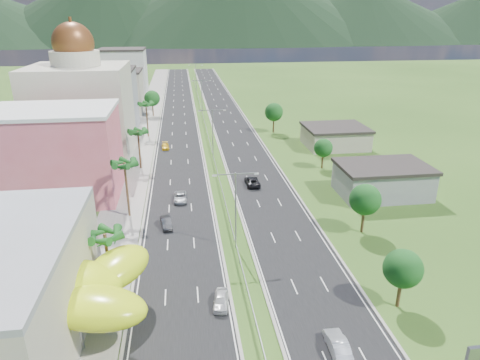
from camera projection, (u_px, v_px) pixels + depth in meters
name	position (u px, v px, depth m)	size (l,w,h in m)	color
ground	(247.00, 291.00, 49.63)	(500.00, 500.00, 0.00)	#2D5119
road_left	(179.00, 119.00, 131.83)	(11.00, 260.00, 0.04)	black
road_right	(227.00, 117.00, 133.73)	(11.00, 260.00, 0.04)	black
sidewalk_left	(148.00, 120.00, 130.61)	(7.00, 260.00, 0.12)	gray
median_guardrail	(207.00, 131.00, 115.93)	(0.10, 216.06, 0.76)	gray
streetlight_median_b	(236.00, 203.00, 56.43)	(6.04, 0.25, 11.00)	gray
streetlight_median_c	(213.00, 128.00, 93.40)	(6.04, 0.25, 11.00)	gray
streetlight_median_d	(202.00, 93.00, 134.98)	(6.04, 0.25, 11.00)	gray
streetlight_median_e	(196.00, 75.00, 176.56)	(6.04, 0.25, 11.00)	gray
lime_canopy	(50.00, 289.00, 41.59)	(18.00, 15.00, 7.40)	#CAE616
pink_shophouse	(57.00, 156.00, 72.94)	(20.00, 15.00, 15.00)	#D55767
domed_building	(82.00, 106.00, 92.80)	(20.00, 20.00, 28.70)	beige
midrise_grey	(106.00, 100.00, 117.24)	(16.00, 15.00, 16.00)	gray
midrise_beige	(117.00, 93.00, 138.11)	(16.00, 15.00, 13.00)	#B3A894
midrise_white	(124.00, 75.00, 158.46)	(16.00, 15.00, 18.00)	silver
shed_near	(382.00, 181.00, 75.38)	(15.00, 10.00, 5.00)	gray
shed_far	(335.00, 138.00, 103.46)	(14.00, 12.00, 4.40)	#B3A894
palm_tree_b	(105.00, 238.00, 46.97)	(3.60, 3.60, 8.10)	#47301C
palm_tree_c	(125.00, 166.00, 64.93)	(3.60, 3.60, 9.60)	#47301C
palm_tree_d	(138.00, 133.00, 86.52)	(3.60, 3.60, 8.60)	#47301C
palm_tree_e	(146.00, 105.00, 109.35)	(3.60, 3.60, 9.40)	#47301C
leafy_tree_lfar	(152.00, 98.00, 133.43)	(4.90, 4.90, 8.05)	#47301C
leafy_tree_ra	(403.00, 269.00, 45.31)	(4.20, 4.20, 6.90)	#47301C
leafy_tree_rb	(365.00, 200.00, 61.26)	(4.55, 4.55, 7.47)	#47301C
leafy_tree_rc	(323.00, 148.00, 87.80)	(3.85, 3.85, 6.33)	#47301C
leafy_tree_rd	(274.00, 112.00, 114.58)	(4.90, 4.90, 8.05)	#47301C
mountain_ridge	(239.00, 44.00, 473.04)	(860.00, 140.00, 90.00)	black
car_white_near_left	(221.00, 300.00, 46.84)	(1.61, 4.00, 1.36)	silver
car_dark_left	(166.00, 222.00, 64.35)	(1.44, 4.14, 1.36)	black
car_silver_mid_left	(180.00, 197.00, 73.35)	(2.17, 4.70, 1.31)	#9CA0A3
car_yellow_far_left	(165.00, 146.00, 102.06)	(1.71, 4.21, 1.22)	gold
car_silver_right	(338.00, 345.00, 40.40)	(1.61, 4.62, 1.52)	#B8BAC0
car_dark_far_right	(252.00, 181.00, 80.17)	(2.44, 5.30, 1.47)	black
motorcycle	(136.00, 309.00, 45.53)	(0.62, 2.04, 1.30)	black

